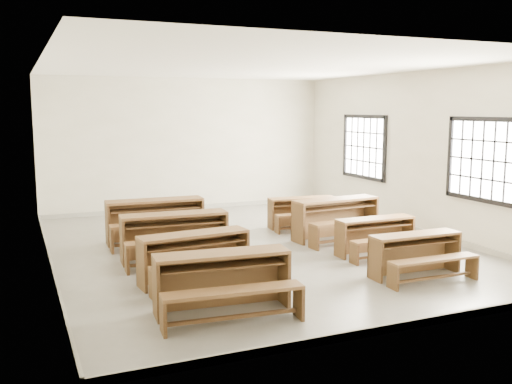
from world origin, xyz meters
name	(u,v)px	position (x,y,z in m)	size (l,w,h in m)	color
room	(261,127)	(0.09, 0.00, 2.14)	(8.50, 8.50, 3.20)	gray
desk_set_0	(223,278)	(-1.67, -2.91, 0.43)	(1.72, 1.00, 0.74)	brown
desk_set_1	(196,254)	(-1.63, -1.62, 0.42)	(1.66, 0.97, 0.72)	brown
desk_set_2	(175,233)	(-1.57, -0.33, 0.45)	(1.78, 1.00, 0.78)	brown
desk_set_3	(156,218)	(-1.57, 1.07, 0.47)	(1.82, 0.99, 0.80)	brown
desk_set_4	(417,252)	(1.47, -2.60, 0.37)	(1.43, 0.76, 0.64)	brown
desk_set_5	(376,233)	(1.67, -1.30, 0.37)	(1.40, 0.73, 0.63)	brown
desk_set_6	(337,216)	(1.67, -0.03, 0.45)	(1.79, 1.03, 0.78)	brown
desk_set_7	(303,210)	(1.56, 1.17, 0.37)	(1.48, 0.89, 0.63)	brown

